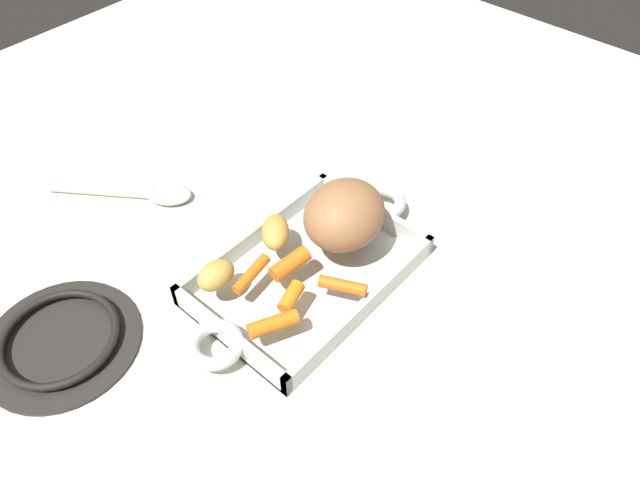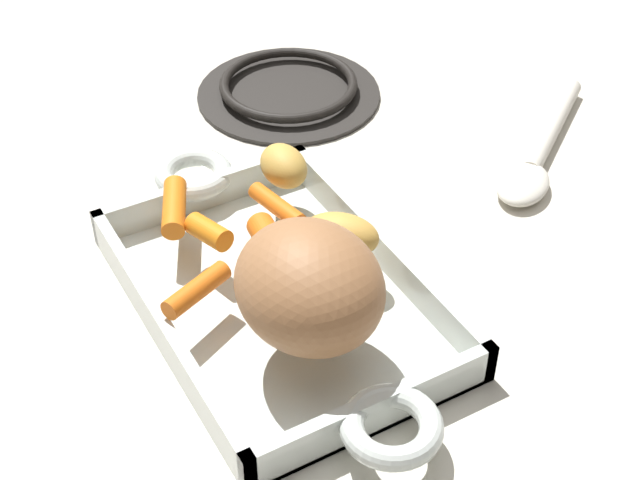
{
  "view_description": "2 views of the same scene",
  "coord_description": "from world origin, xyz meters",
  "px_view_note": "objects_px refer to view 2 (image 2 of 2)",
  "views": [
    {
      "loc": [
        -0.38,
        -0.36,
        0.64
      ],
      "look_at": [
        0.02,
        -0.01,
        0.07
      ],
      "focal_mm": 33.14,
      "sensor_mm": 36.0,
      "label": 1
    },
    {
      "loc": [
        0.5,
        -0.24,
        0.54
      ],
      "look_at": [
        0.02,
        0.03,
        0.07
      ],
      "focal_mm": 52.55,
      "sensor_mm": 36.0,
      "label": 2
    }
  ],
  "objects_px": {
    "baby_carrot_center_left": "(277,206)",
    "potato_halved": "(284,166)",
    "baby_carrot_southeast": "(174,207)",
    "roasting_dish": "(278,295)",
    "potato_golden_large": "(343,236)",
    "baby_carrot_northwest": "(270,242)",
    "stove_burner_rear": "(289,89)",
    "baby_carrot_northeast": "(197,290)",
    "pork_roast": "(309,286)",
    "baby_carrot_southwest": "(209,232)",
    "serving_spoon": "(537,155)"
  },
  "relations": [
    {
      "from": "baby_carrot_center_left",
      "to": "potato_halved",
      "type": "height_order",
      "value": "potato_halved"
    },
    {
      "from": "potato_halved",
      "to": "baby_carrot_southeast",
      "type": "bearing_deg",
      "value": -91.13
    },
    {
      "from": "baby_carrot_center_left",
      "to": "potato_halved",
      "type": "xyz_separation_m",
      "value": [
        -0.04,
        0.03,
        0.01
      ]
    },
    {
      "from": "baby_carrot_center_left",
      "to": "roasting_dish",
      "type": "bearing_deg",
      "value": -27.32
    },
    {
      "from": "potato_halved",
      "to": "potato_golden_large",
      "type": "xyz_separation_m",
      "value": [
        0.11,
        -0.0,
        -0.0
      ]
    },
    {
      "from": "potato_halved",
      "to": "potato_golden_large",
      "type": "height_order",
      "value": "potato_halved"
    },
    {
      "from": "roasting_dish",
      "to": "baby_carrot_northwest",
      "type": "height_order",
      "value": "baby_carrot_northwest"
    },
    {
      "from": "stove_burner_rear",
      "to": "baby_carrot_northwest",
      "type": "bearing_deg",
      "value": -30.73
    },
    {
      "from": "baby_carrot_northwest",
      "to": "potato_golden_large",
      "type": "height_order",
      "value": "potato_golden_large"
    },
    {
      "from": "roasting_dish",
      "to": "baby_carrot_northwest",
      "type": "bearing_deg",
      "value": 164.85
    },
    {
      "from": "baby_carrot_northeast",
      "to": "pork_roast",
      "type": "bearing_deg",
      "value": 38.99
    },
    {
      "from": "baby_carrot_southwest",
      "to": "potato_halved",
      "type": "xyz_separation_m",
      "value": [
        -0.04,
        0.09,
        0.01
      ]
    },
    {
      "from": "baby_carrot_center_left",
      "to": "serving_spoon",
      "type": "distance_m",
      "value": 0.28
    },
    {
      "from": "roasting_dish",
      "to": "baby_carrot_center_left",
      "type": "distance_m",
      "value": 0.08
    },
    {
      "from": "baby_carrot_southeast",
      "to": "baby_carrot_northwest",
      "type": "bearing_deg",
      "value": 30.93
    },
    {
      "from": "pork_roast",
      "to": "stove_burner_rear",
      "type": "xyz_separation_m",
      "value": [
        -0.35,
        0.17,
        -0.07
      ]
    },
    {
      "from": "potato_halved",
      "to": "serving_spoon",
      "type": "distance_m",
      "value": 0.26
    },
    {
      "from": "baby_carrot_southwest",
      "to": "stove_burner_rear",
      "type": "relative_size",
      "value": 0.21
    },
    {
      "from": "baby_carrot_northeast",
      "to": "potato_halved",
      "type": "xyz_separation_m",
      "value": [
        -0.1,
        0.13,
        0.01
      ]
    },
    {
      "from": "baby_carrot_southwest",
      "to": "baby_carrot_northeast",
      "type": "bearing_deg",
      "value": -32.22
    },
    {
      "from": "roasting_dish",
      "to": "stove_burner_rear",
      "type": "relative_size",
      "value": 2.06
    },
    {
      "from": "baby_carrot_northwest",
      "to": "stove_burner_rear",
      "type": "relative_size",
      "value": 0.28
    },
    {
      "from": "baby_carrot_southwest",
      "to": "potato_halved",
      "type": "height_order",
      "value": "potato_halved"
    },
    {
      "from": "pork_roast",
      "to": "serving_spoon",
      "type": "distance_m",
      "value": 0.35
    },
    {
      "from": "serving_spoon",
      "to": "stove_burner_rear",
      "type": "bearing_deg",
      "value": -91.75
    },
    {
      "from": "roasting_dish",
      "to": "baby_carrot_northeast",
      "type": "bearing_deg",
      "value": -95.03
    },
    {
      "from": "baby_carrot_southwest",
      "to": "potato_halved",
      "type": "relative_size",
      "value": 0.77
    },
    {
      "from": "baby_carrot_southeast",
      "to": "stove_burner_rear",
      "type": "height_order",
      "value": "baby_carrot_southeast"
    },
    {
      "from": "baby_carrot_northwest",
      "to": "potato_halved",
      "type": "relative_size",
      "value": 1.04
    },
    {
      "from": "baby_carrot_northeast",
      "to": "roasting_dish",
      "type": "bearing_deg",
      "value": 84.97
    },
    {
      "from": "roasting_dish",
      "to": "stove_burner_rear",
      "type": "distance_m",
      "value": 0.33
    },
    {
      "from": "baby_carrot_northwest",
      "to": "potato_halved",
      "type": "height_order",
      "value": "potato_halved"
    },
    {
      "from": "pork_roast",
      "to": "serving_spoon",
      "type": "relative_size",
      "value": 0.58
    },
    {
      "from": "potato_golden_large",
      "to": "baby_carrot_southeast",
      "type": "bearing_deg",
      "value": -137.6
    },
    {
      "from": "stove_burner_rear",
      "to": "pork_roast",
      "type": "bearing_deg",
      "value": -25.66
    },
    {
      "from": "pork_roast",
      "to": "potato_golden_large",
      "type": "bearing_deg",
      "value": 133.92
    },
    {
      "from": "baby_carrot_southwest",
      "to": "baby_carrot_center_left",
      "type": "bearing_deg",
      "value": 94.83
    },
    {
      "from": "baby_carrot_northeast",
      "to": "potato_golden_large",
      "type": "height_order",
      "value": "potato_golden_large"
    },
    {
      "from": "baby_carrot_northeast",
      "to": "potato_golden_large",
      "type": "bearing_deg",
      "value": 86.05
    },
    {
      "from": "roasting_dish",
      "to": "baby_carrot_southwest",
      "type": "xyz_separation_m",
      "value": [
        -0.06,
        -0.03,
        0.03
      ]
    },
    {
      "from": "baby_carrot_northwest",
      "to": "serving_spoon",
      "type": "distance_m",
      "value": 0.31
    },
    {
      "from": "baby_carrot_southeast",
      "to": "potato_halved",
      "type": "xyz_separation_m",
      "value": [
        0.0,
        0.1,
        0.01
      ]
    },
    {
      "from": "roasting_dish",
      "to": "baby_carrot_southwest",
      "type": "relative_size",
      "value": 9.9
    },
    {
      "from": "baby_carrot_northeast",
      "to": "potato_halved",
      "type": "bearing_deg",
      "value": 127.89
    },
    {
      "from": "pork_roast",
      "to": "baby_carrot_northwest",
      "type": "distance_m",
      "value": 0.1
    },
    {
      "from": "pork_roast",
      "to": "baby_carrot_center_left",
      "type": "xyz_separation_m",
      "value": [
        -0.14,
        0.04,
        -0.04
      ]
    },
    {
      "from": "baby_carrot_southeast",
      "to": "potato_golden_large",
      "type": "relative_size",
      "value": 1.0
    },
    {
      "from": "roasting_dish",
      "to": "pork_roast",
      "type": "distance_m",
      "value": 0.1
    },
    {
      "from": "roasting_dish",
      "to": "potato_golden_large",
      "type": "xyz_separation_m",
      "value": [
        0.0,
        0.06,
        0.04
      ]
    },
    {
      "from": "pork_roast",
      "to": "stove_burner_rear",
      "type": "bearing_deg",
      "value": 154.34
    }
  ]
}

